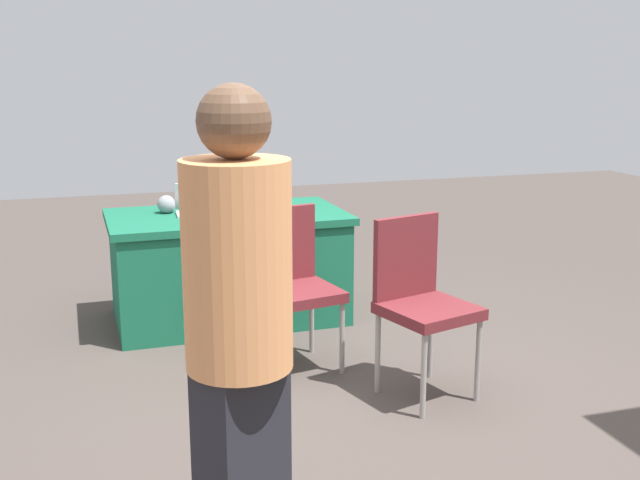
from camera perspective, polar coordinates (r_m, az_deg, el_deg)
The scene contains 9 objects.
ground_plane at distance 4.20m, azimuth 1.82°, elevation -12.04°, with size 14.40×14.40×0.00m, color #4C423D.
table_foreground at distance 5.45m, azimuth -6.78°, elevation -1.92°, with size 1.63×0.93×0.76m.
chair_near_front at distance 7.04m, azimuth -3.88°, elevation 2.95°, with size 0.56×0.56×0.96m.
chair_tucked_left at distance 4.19m, azimuth 7.41°, elevation -4.01°, with size 0.54×0.54×0.97m.
chair_tucked_right at distance 4.55m, azimuth -2.06°, elevation -2.82°, with size 0.52×0.52×0.94m.
person_presenter at distance 2.46m, azimuth -6.00°, elevation -6.49°, with size 0.46×0.46×1.72m.
laptop_silver at distance 5.38m, azimuth -8.88°, elevation 2.36°, with size 0.33×0.31×0.21m.
yarn_ball at distance 5.43m, azimuth -11.27°, elevation 2.61°, with size 0.12×0.12×0.12m, color gray.
scissors_red at distance 5.61m, azimuth -2.75°, elevation 2.57°, with size 0.18×0.04×0.01m, color red.
Camera 1 is at (1.26, 3.59, 1.78)m, focal length 43.38 mm.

